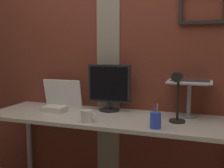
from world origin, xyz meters
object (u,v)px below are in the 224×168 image
Objects in this scene: desk_lamp at (177,91)px; pen_cup at (156,120)px; laptop at (191,74)px; whiteboard_panel at (63,93)px; coffee_mug at (87,116)px; monitor at (109,86)px.

desk_lamp is 0.27m from pen_cup.
laptop is 1.17m from whiteboard_panel.
coffee_mug is at bearing -179.98° from pen_cup.
coffee_mug is (0.44, -0.43, -0.08)m from whiteboard_panel.
whiteboard_panel is 1.12m from desk_lamp.
monitor is 0.44m from coffee_mug.
desk_lamp is 3.09× the size of coffee_mug.
laptop is 0.90m from coffee_mug.
whiteboard_panel is 3.01× the size of coffee_mug.
whiteboard_panel is (-1.15, -0.05, -0.21)m from laptop.
whiteboard_panel is at bearing 135.76° from coffee_mug.
pen_cup is (-0.19, -0.48, -0.28)m from laptop.
desk_lamp is (0.61, -0.24, 0.02)m from monitor.
whiteboard_panel is at bearing -177.63° from laptop.
laptop is (0.67, 0.08, 0.12)m from monitor.
laptop reaches higher than desk_lamp.
laptop is 0.89× the size of desk_lamp.
laptop is at bearing 77.93° from desk_lamp.
monitor is at bearing 140.20° from pen_cup.
monitor is 0.69m from laptop.
pen_cup is (0.96, -0.43, -0.07)m from whiteboard_panel.
whiteboard_panel reaches higher than coffee_mug.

